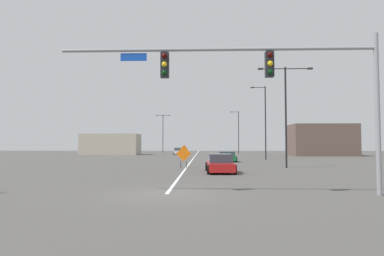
{
  "coord_description": "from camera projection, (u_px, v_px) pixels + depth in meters",
  "views": [
    {
      "loc": [
        1.52,
        -13.99,
        2.04
      ],
      "look_at": [
        0.49,
        16.21,
        3.49
      ],
      "focal_mm": 31.83,
      "sensor_mm": 36.0,
      "label": 1
    }
  ],
  "objects": [
    {
      "name": "ground",
      "position": [
        167.0,
        194.0,
        13.92
      ],
      "size": [
        187.4,
        187.4,
        0.0
      ],
      "primitive_type": "plane",
      "color": "#4C4947"
    },
    {
      "name": "road_centre_stripe",
      "position": [
        196.0,
        155.0,
        65.89
      ],
      "size": [
        0.16,
        104.11,
        0.01
      ],
      "color": "white",
      "rests_on": "ground"
    },
    {
      "name": "traffic_signal_assembly",
      "position": [
        267.0,
        75.0,
        14.0
      ],
      "size": [
        13.11,
        0.44,
        6.6
      ],
      "color": "gray",
      "rests_on": "ground"
    },
    {
      "name": "street_lamp_near_left",
      "position": [
        286.0,
        107.0,
        29.73
      ],
      "size": [
        4.78,
        0.24,
        8.84
      ],
      "color": "black",
      "rests_on": "ground"
    },
    {
      "name": "street_lamp_mid_left",
      "position": [
        264.0,
        119.0,
        45.57
      ],
      "size": [
        2.03,
        0.24,
        9.85
      ],
      "color": "black",
      "rests_on": "ground"
    },
    {
      "name": "street_lamp_mid_right",
      "position": [
        163.0,
        130.0,
        84.6
      ],
      "size": [
        3.54,
        0.24,
        9.42
      ],
      "color": "black",
      "rests_on": "ground"
    },
    {
      "name": "street_lamp_far_right",
      "position": [
        238.0,
        130.0,
        76.98
      ],
      "size": [
        1.92,
        0.24,
        9.54
      ],
      "color": "black",
      "rests_on": "ground"
    },
    {
      "name": "construction_sign_left_lane",
      "position": [
        184.0,
        150.0,
        50.93
      ],
      "size": [
        1.13,
        0.3,
        1.94
      ],
      "color": "orange",
      "rests_on": "ground"
    },
    {
      "name": "construction_sign_median_far",
      "position": [
        184.0,
        155.0,
        29.21
      ],
      "size": [
        1.31,
        0.17,
        1.89
      ],
      "color": "orange",
      "rests_on": "ground"
    },
    {
      "name": "car_green_distant",
      "position": [
        227.0,
        157.0,
        39.95
      ],
      "size": [
        2.24,
        3.86,
        1.21
      ],
      "color": "#196B38",
      "rests_on": "ground"
    },
    {
      "name": "car_red_approaching",
      "position": [
        220.0,
        164.0,
        24.62
      ],
      "size": [
        2.12,
        4.57,
        1.35
      ],
      "color": "red",
      "rests_on": "ground"
    },
    {
      "name": "car_white_mid",
      "position": [
        178.0,
        151.0,
        69.29
      ],
      "size": [
        2.19,
        4.04,
        1.34
      ],
      "color": "white",
      "rests_on": "ground"
    },
    {
      "name": "roadside_building_east",
      "position": [
        321.0,
        140.0,
        61.21
      ],
      "size": [
        11.01,
        7.1,
        5.61
      ],
      "color": "brown",
      "rests_on": "ground"
    },
    {
      "name": "roadside_building_west",
      "position": [
        111.0,
        144.0,
        67.14
      ],
      "size": [
        11.08,
        5.52,
        4.09
      ],
      "color": "#B2A893",
      "rests_on": "ground"
    }
  ]
}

